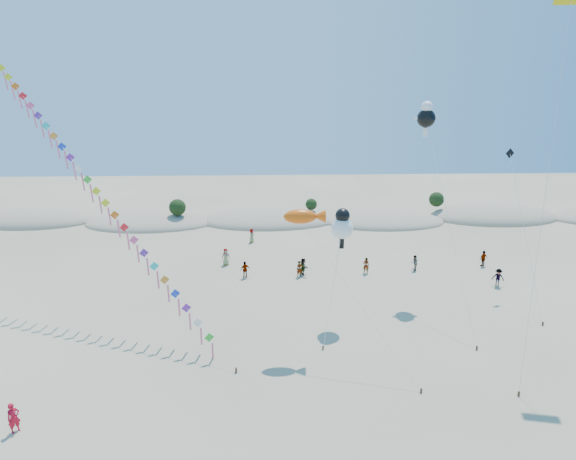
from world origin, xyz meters
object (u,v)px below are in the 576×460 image
(parafoil_kite, at_px, (570,10))
(fish_kite, at_px, (305,217))
(kite_train, at_px, (93,188))
(flyer_foreground, at_px, (14,418))

(parafoil_kite, bearing_deg, fish_kite, -177.67)
(fish_kite, bearing_deg, parafoil_kite, 2.33)
(kite_train, xyz_separation_m, fish_kite, (16.15, -5.54, -1.01))
(fish_kite, distance_m, flyer_foreground, 20.70)
(kite_train, bearing_deg, flyer_foreground, -90.99)
(fish_kite, distance_m, parafoil_kite, 21.30)
(flyer_foreground, bearing_deg, fish_kite, -16.70)
(kite_train, height_order, flyer_foreground, kite_train)
(kite_train, relative_size, parafoil_kite, 0.92)
(fish_kite, xyz_separation_m, flyer_foreground, (-16.41, -9.25, -8.59))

